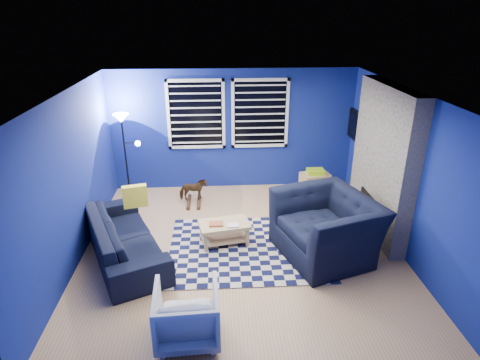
# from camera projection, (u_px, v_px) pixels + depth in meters

# --- Properties ---
(floor) EXTENTS (5.00, 5.00, 0.00)m
(floor) POSITION_uv_depth(u_px,v_px,m) (241.00, 248.00, 6.49)
(floor) COLOR tan
(floor) RESTS_ON ground
(ceiling) EXTENTS (5.00, 5.00, 0.00)m
(ceiling) POSITION_uv_depth(u_px,v_px,m) (242.00, 93.00, 5.50)
(ceiling) COLOR white
(ceiling) RESTS_ON wall_back
(wall_back) EXTENTS (5.00, 0.00, 5.00)m
(wall_back) POSITION_uv_depth(u_px,v_px,m) (233.00, 130.00, 8.29)
(wall_back) COLOR navy
(wall_back) RESTS_ON floor
(wall_left) EXTENTS (0.00, 5.00, 5.00)m
(wall_left) POSITION_uv_depth(u_px,v_px,m) (71.00, 181.00, 5.84)
(wall_left) COLOR navy
(wall_left) RESTS_ON floor
(wall_right) EXTENTS (0.00, 5.00, 5.00)m
(wall_right) POSITION_uv_depth(u_px,v_px,m) (404.00, 173.00, 6.15)
(wall_right) COLOR navy
(wall_right) RESTS_ON floor
(fireplace) EXTENTS (0.65, 2.00, 2.50)m
(fireplace) POSITION_uv_depth(u_px,v_px,m) (382.00, 165.00, 6.62)
(fireplace) COLOR gray
(fireplace) RESTS_ON floor
(window_left) EXTENTS (1.17, 0.06, 1.42)m
(window_left) POSITION_uv_depth(u_px,v_px,m) (196.00, 115.00, 8.07)
(window_left) COLOR black
(window_left) RESTS_ON wall_back
(window_right) EXTENTS (1.17, 0.06, 1.42)m
(window_right) POSITION_uv_depth(u_px,v_px,m) (260.00, 114.00, 8.15)
(window_right) COLOR black
(window_right) RESTS_ON wall_back
(tv) EXTENTS (0.07, 1.00, 0.58)m
(tv) POSITION_uv_depth(u_px,v_px,m) (358.00, 128.00, 7.92)
(tv) COLOR black
(tv) RESTS_ON wall_right
(rug) EXTENTS (2.51, 2.02, 0.02)m
(rug) POSITION_uv_depth(u_px,v_px,m) (248.00, 248.00, 6.47)
(rug) COLOR black
(rug) RESTS_ON floor
(sofa) EXTENTS (2.41, 1.71, 0.66)m
(sofa) POSITION_uv_depth(u_px,v_px,m) (124.00, 237.00, 6.17)
(sofa) COLOR black
(sofa) RESTS_ON floor
(armchair_big) EXTENTS (1.81, 1.69, 0.96)m
(armchair_big) POSITION_uv_depth(u_px,v_px,m) (326.00, 227.00, 6.17)
(armchair_big) COLOR black
(armchair_big) RESTS_ON floor
(armchair_bent) EXTENTS (0.76, 0.78, 0.68)m
(armchair_bent) POSITION_uv_depth(u_px,v_px,m) (187.00, 314.00, 4.60)
(armchair_bent) COLOR gray
(armchair_bent) RESTS_ON floor
(rocking_horse) EXTENTS (0.35, 0.57, 0.45)m
(rocking_horse) POSITION_uv_depth(u_px,v_px,m) (193.00, 190.00, 7.86)
(rocking_horse) COLOR #4C2F18
(rocking_horse) RESTS_ON floor
(coffee_table) EXTENTS (0.87, 0.60, 0.40)m
(coffee_table) POSITION_uv_depth(u_px,v_px,m) (224.00, 229.00, 6.50)
(coffee_table) COLOR tan
(coffee_table) RESTS_ON rug
(cabinet) EXTENTS (0.62, 0.48, 0.56)m
(cabinet) POSITION_uv_depth(u_px,v_px,m) (315.00, 183.00, 8.27)
(cabinet) COLOR tan
(cabinet) RESTS_ON floor
(floor_lamp) EXTENTS (0.47, 0.29, 1.73)m
(floor_lamp) POSITION_uv_depth(u_px,v_px,m) (123.00, 130.00, 7.69)
(floor_lamp) COLOR black
(floor_lamp) RESTS_ON floor
(throw_pillow) EXTENTS (0.39, 0.20, 0.36)m
(throw_pillow) POSITION_uv_depth(u_px,v_px,m) (135.00, 196.00, 6.34)
(throw_pillow) COLOR yellow
(throw_pillow) RESTS_ON sofa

